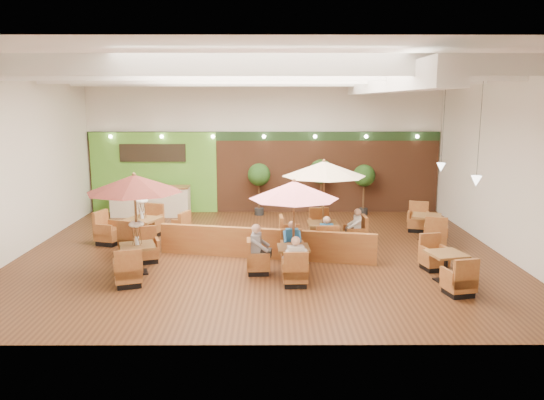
{
  "coord_description": "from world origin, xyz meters",
  "views": [
    {
      "loc": [
        0.26,
        -15.09,
        4.43
      ],
      "look_at": [
        0.3,
        0.5,
        1.5
      ],
      "focal_mm": 35.0,
      "sensor_mm": 36.0,
      "label": 1
    }
  ],
  "objects_px": {
    "booth_divider": "(265,243)",
    "diner_1": "(292,238)",
    "table_2": "(324,188)",
    "diner_0": "(295,256)",
    "diner_3": "(326,232)",
    "table_0": "(135,198)",
    "diner_4": "(356,224)",
    "table_1": "(292,206)",
    "table_3": "(143,230)",
    "diner_2": "(258,245)",
    "topiary_0": "(259,177)",
    "table_4": "(446,268)",
    "topiary_2": "(364,178)",
    "topiary_1": "(321,174)",
    "table_5": "(426,227)",
    "service_counter": "(151,201)"
  },
  "relations": [
    {
      "from": "topiary_2",
      "to": "diner_4",
      "type": "relative_size",
      "value": 2.59
    },
    {
      "from": "diner_0",
      "to": "diner_4",
      "type": "bearing_deg",
      "value": 48.87
    },
    {
      "from": "table_5",
      "to": "diner_4",
      "type": "height_order",
      "value": "diner_4"
    },
    {
      "from": "table_4",
      "to": "diner_4",
      "type": "bearing_deg",
      "value": 106.46
    },
    {
      "from": "table_3",
      "to": "table_5",
      "type": "xyz_separation_m",
      "value": [
        9.04,
        0.65,
        -0.06
      ]
    },
    {
      "from": "table_3",
      "to": "topiary_2",
      "type": "height_order",
      "value": "topiary_2"
    },
    {
      "from": "table_1",
      "to": "table_0",
      "type": "bearing_deg",
      "value": 177.04
    },
    {
      "from": "table_1",
      "to": "table_4",
      "type": "xyz_separation_m",
      "value": [
        3.81,
        -0.63,
        -1.44
      ]
    },
    {
      "from": "table_0",
      "to": "diner_2",
      "type": "height_order",
      "value": "table_0"
    },
    {
      "from": "table_1",
      "to": "diner_0",
      "type": "bearing_deg",
      "value": -88.69
    },
    {
      "from": "table_4",
      "to": "table_1",
      "type": "bearing_deg",
      "value": 157.3
    },
    {
      "from": "topiary_0",
      "to": "topiary_2",
      "type": "xyz_separation_m",
      "value": [
        4.09,
        0.0,
        -0.04
      ]
    },
    {
      "from": "table_3",
      "to": "topiary_1",
      "type": "height_order",
      "value": "topiary_1"
    },
    {
      "from": "diner_0",
      "to": "diner_3",
      "type": "bearing_deg",
      "value": 56.67
    },
    {
      "from": "diner_3",
      "to": "diner_1",
      "type": "bearing_deg",
      "value": -151.14
    },
    {
      "from": "topiary_2",
      "to": "table_3",
      "type": "bearing_deg",
      "value": -150.42
    },
    {
      "from": "topiary_2",
      "to": "table_4",
      "type": "bearing_deg",
      "value": -84.91
    },
    {
      "from": "topiary_1",
      "to": "diner_0",
      "type": "relative_size",
      "value": 2.8
    },
    {
      "from": "table_5",
      "to": "topiary_2",
      "type": "height_order",
      "value": "topiary_2"
    },
    {
      "from": "booth_divider",
      "to": "diner_4",
      "type": "height_order",
      "value": "diner_4"
    },
    {
      "from": "table_3",
      "to": "diner_1",
      "type": "height_order",
      "value": "table_3"
    },
    {
      "from": "table_2",
      "to": "diner_0",
      "type": "relative_size",
      "value": 3.46
    },
    {
      "from": "table_0",
      "to": "diner_2",
      "type": "bearing_deg",
      "value": -19.46
    },
    {
      "from": "table_1",
      "to": "diner_0",
      "type": "distance_m",
      "value": 1.39
    },
    {
      "from": "table_5",
      "to": "diner_1",
      "type": "distance_m",
      "value": 5.18
    },
    {
      "from": "topiary_0",
      "to": "diner_1",
      "type": "bearing_deg",
      "value": -80.59
    },
    {
      "from": "table_2",
      "to": "table_1",
      "type": "bearing_deg",
      "value": -115.37
    },
    {
      "from": "topiary_0",
      "to": "topiary_1",
      "type": "height_order",
      "value": "topiary_1"
    },
    {
      "from": "table_0",
      "to": "topiary_1",
      "type": "bearing_deg",
      "value": 34.18
    },
    {
      "from": "service_counter",
      "to": "booth_divider",
      "type": "bearing_deg",
      "value": -51.29
    },
    {
      "from": "table_2",
      "to": "topiary_2",
      "type": "xyz_separation_m",
      "value": [
        2.05,
        4.75,
        -0.36
      ]
    },
    {
      "from": "topiary_0",
      "to": "diner_1",
      "type": "xyz_separation_m",
      "value": [
        1.04,
        -6.28,
        -0.79
      ]
    },
    {
      "from": "service_counter",
      "to": "table_3",
      "type": "distance_m",
      "value": 4.19
    },
    {
      "from": "table_2",
      "to": "diner_2",
      "type": "height_order",
      "value": "table_2"
    },
    {
      "from": "table_3",
      "to": "table_4",
      "type": "height_order",
      "value": "table_3"
    },
    {
      "from": "table_0",
      "to": "diner_4",
      "type": "relative_size",
      "value": 3.56
    },
    {
      "from": "diner_2",
      "to": "diner_4",
      "type": "relative_size",
      "value": 1.12
    },
    {
      "from": "table_3",
      "to": "diner_2",
      "type": "height_order",
      "value": "table_3"
    },
    {
      "from": "service_counter",
      "to": "table_5",
      "type": "bearing_deg",
      "value": -19.72
    },
    {
      "from": "topiary_0",
      "to": "diner_0",
      "type": "xyz_separation_m",
      "value": [
        1.04,
        -8.1,
        -0.77
      ]
    },
    {
      "from": "table_5",
      "to": "diner_2",
      "type": "distance_m",
      "value": 6.43
    },
    {
      "from": "table_0",
      "to": "table_3",
      "type": "bearing_deg",
      "value": 82.13
    },
    {
      "from": "table_4",
      "to": "diner_1",
      "type": "height_order",
      "value": "diner_1"
    },
    {
      "from": "topiary_0",
      "to": "diner_4",
      "type": "xyz_separation_m",
      "value": [
        3.03,
        -4.75,
        -0.77
      ]
    },
    {
      "from": "table_3",
      "to": "diner_1",
      "type": "relative_size",
      "value": 4.16
    },
    {
      "from": "topiary_2",
      "to": "diner_1",
      "type": "distance_m",
      "value": 7.02
    },
    {
      "from": "booth_divider",
      "to": "diner_1",
      "type": "relative_size",
      "value": 8.73
    },
    {
      "from": "table_5",
      "to": "diner_3",
      "type": "xyz_separation_m",
      "value": [
        -3.47,
        -2.06,
        0.36
      ]
    },
    {
      "from": "diner_2",
      "to": "diner_3",
      "type": "height_order",
      "value": "diner_2"
    },
    {
      "from": "service_counter",
      "to": "table_5",
      "type": "height_order",
      "value": "service_counter"
    }
  ]
}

